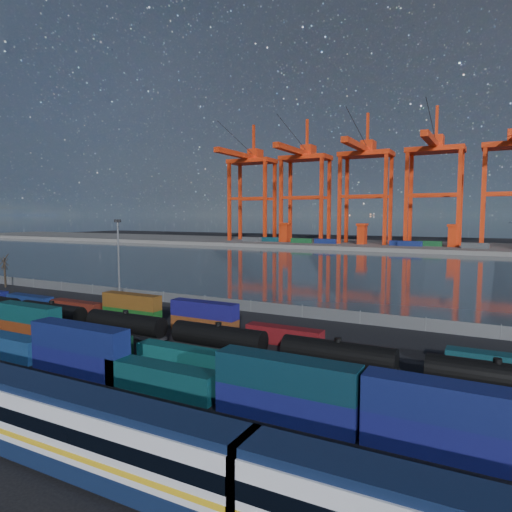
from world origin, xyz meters
The scene contains 15 objects.
ground centered at (0.00, 0.00, 0.00)m, with size 700.00×700.00×0.00m, color black.
harbor_water centered at (0.00, 105.00, 0.01)m, with size 700.00×700.00×0.00m, color #2C373F.
far_quay centered at (0.00, 210.00, 1.00)m, with size 700.00×70.00×2.00m, color #514F4C.
distant_mountains centered at (63.02, 1600.00, 220.29)m, with size 2470.00×1100.00×520.00m.
passenger_train centered at (14.29, -23.01, 2.83)m, with size 78.59×3.28×5.63m.
container_row_south centered at (-8.54, -9.26, 2.28)m, with size 140.06×2.57×5.47m.
container_row_mid centered at (-2.41, -2.49, 1.62)m, with size 140.68×2.28×4.87m.
container_row_north centered at (8.75, 11.78, 1.57)m, with size 140.03×2.20×4.70m.
tanker_string centered at (-7.07, 3.89, 2.03)m, with size 106.16×2.83×4.05m.
waterfront_fence centered at (0.00, 28.00, 1.00)m, with size 160.12×0.12×2.20m.
bare_tree centered at (-66.31, 25.02, 4.08)m, with size 2.06×2.12×8.18m.
yard_light_mast centered at (-30.00, 26.00, 9.30)m, with size 1.60×0.40×16.60m.
gantry_cranes centered at (-7.50, 203.08, 44.47)m, with size 202.90×53.57×72.54m.
quay_containers centered at (-11.00, 195.46, 3.30)m, with size 172.58×10.99×2.60m.
straddle_carriers centered at (-2.50, 200.00, 7.82)m, with size 140.00×7.00×11.10m.
Camera 1 is at (38.79, -43.61, 17.43)m, focal length 32.00 mm.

